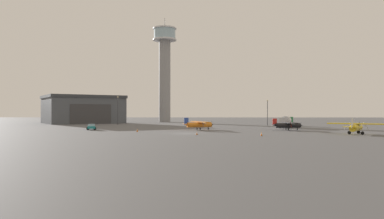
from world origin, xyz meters
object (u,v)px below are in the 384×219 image
(control_tower, at_px, (165,64))
(traffic_cone_mid_apron, at_px, (261,134))
(truck_flatbed_green, at_px, (288,121))
(car_teal, at_px, (91,127))
(traffic_cone_near_right, at_px, (197,133))
(airplane_orange, at_px, (199,124))
(truck_fuel_tanker_silver, at_px, (286,121))
(airplane_black, at_px, (287,125))
(traffic_cone_near_left, at_px, (137,130))
(light_post_north, at_px, (267,110))
(light_post_east, at_px, (118,108))
(airplane_yellow, at_px, (356,127))

(control_tower, bearing_deg, traffic_cone_mid_apron, -73.08)
(truck_flatbed_green, bearing_deg, car_teal, -62.37)
(traffic_cone_near_right, relative_size, traffic_cone_mid_apron, 0.82)
(car_teal, bearing_deg, truck_flatbed_green, -81.52)
(airplane_orange, distance_m, traffic_cone_mid_apron, 23.59)
(airplane_orange, height_order, traffic_cone_near_right, airplane_orange)
(control_tower, bearing_deg, truck_flatbed_green, -42.97)
(truck_fuel_tanker_silver, distance_m, traffic_cone_mid_apron, 34.00)
(control_tower, distance_m, airplane_black, 76.36)
(control_tower, xyz_separation_m, airplane_orange, (14.50, -63.05, -22.28))
(car_teal, bearing_deg, truck_fuel_tanker_silver, -94.24)
(airplane_orange, bearing_deg, traffic_cone_near_left, -167.86)
(control_tower, height_order, light_post_north, control_tower)
(light_post_north, distance_m, traffic_cone_near_left, 48.59)
(car_teal, distance_m, light_post_north, 53.00)
(traffic_cone_mid_apron, bearing_deg, light_post_east, 125.88)
(truck_fuel_tanker_silver, height_order, traffic_cone_mid_apron, truck_fuel_tanker_silver)
(airplane_yellow, height_order, car_teal, airplane_yellow)
(airplane_yellow, height_order, light_post_east, light_post_east)
(airplane_yellow, relative_size, traffic_cone_near_right, 15.77)
(traffic_cone_mid_apron, bearing_deg, truck_flatbed_green, 71.53)
(airplane_black, xyz_separation_m, truck_flatbed_green, (6.21, 26.24, 0.06))
(airplane_orange, relative_size, light_post_east, 1.02)
(light_post_north, bearing_deg, airplane_yellow, -78.86)
(truck_flatbed_green, bearing_deg, control_tower, -131.58)
(truck_fuel_tanker_silver, distance_m, light_post_north, 15.64)
(airplane_black, distance_m, light_post_north, 27.79)
(traffic_cone_near_right, bearing_deg, airplane_black, 39.97)
(airplane_black, distance_m, light_post_east, 56.22)
(airplane_orange, xyz_separation_m, airplane_yellow, (29.02, -16.51, 0.10))
(airplane_yellow, distance_m, truck_flatbed_green, 41.61)
(airplane_orange, bearing_deg, control_tower, 80.84)
(airplane_yellow, distance_m, traffic_cone_mid_apron, 18.54)
(truck_fuel_tanker_silver, bearing_deg, traffic_cone_mid_apron, 0.53)
(airplane_orange, xyz_separation_m, light_post_north, (20.58, 26.34, 3.43))
(car_teal, distance_m, light_post_east, 31.18)
(airplane_yellow, height_order, traffic_cone_near_left, airplane_yellow)
(traffic_cone_near_right, bearing_deg, truck_flatbed_green, 58.49)
(airplane_orange, relative_size, truck_flatbed_green, 1.62)
(airplane_orange, distance_m, light_post_north, 33.60)
(control_tower, bearing_deg, airplane_black, -61.69)
(light_post_north, bearing_deg, truck_flatbed_green, -12.98)
(truck_fuel_tanker_silver, bearing_deg, traffic_cone_near_right, -17.37)
(light_post_north, bearing_deg, airplane_black, -90.95)
(airplane_yellow, xyz_separation_m, airplane_black, (-8.90, 15.29, -0.17))
(light_post_north, xyz_separation_m, traffic_cone_near_left, (-33.37, -35.05, -4.41))
(truck_flatbed_green, relative_size, traffic_cone_mid_apron, 7.91)
(airplane_yellow, bearing_deg, truck_fuel_tanker_silver, 46.24)
(light_post_east, height_order, light_post_north, light_post_east)
(control_tower, bearing_deg, traffic_cone_near_right, -80.03)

